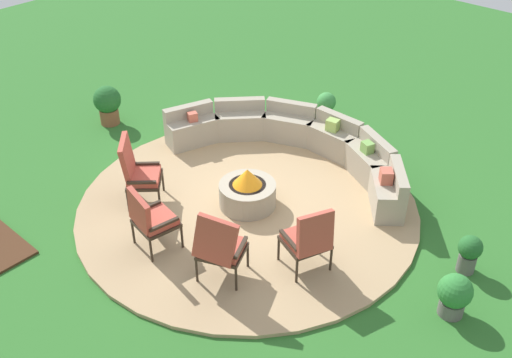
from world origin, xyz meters
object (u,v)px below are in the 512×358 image
(fire_pit, at_px, (247,191))
(potted_plant_0, at_px, (455,294))
(curved_stone_bench, at_px, (299,143))
(potted_plant_3, at_px, (469,252))
(lounge_chair_back_left, at_px, (219,246))
(potted_plant_2, at_px, (108,103))
(lounge_chair_front_left, at_px, (137,171))
(potted_plant_1, at_px, (326,106))
(lounge_chair_back_right, at_px, (309,238))
(lounge_chair_front_right, at_px, (150,218))

(fire_pit, bearing_deg, potted_plant_0, 1.44)
(curved_stone_bench, height_order, potted_plant_3, curved_stone_bench)
(lounge_chair_back_left, bearing_deg, curved_stone_bench, 85.92)
(potted_plant_2, relative_size, potted_plant_3, 1.34)
(lounge_chair_front_left, xyz_separation_m, potted_plant_1, (0.59, 4.14, -0.26))
(lounge_chair_front_left, height_order, potted_plant_2, lounge_chair_front_left)
(fire_pit, relative_size, lounge_chair_back_left, 0.79)
(curved_stone_bench, bearing_deg, potted_plant_1, 108.04)
(lounge_chair_back_right, bearing_deg, lounge_chair_back_left, 162.58)
(lounge_chair_back_left, distance_m, potted_plant_1, 4.82)
(lounge_chair_back_right, bearing_deg, potted_plant_3, -25.93)
(potted_plant_2, bearing_deg, lounge_chair_back_left, -19.53)
(lounge_chair_back_left, relative_size, lounge_chair_back_right, 1.10)
(lounge_chair_back_left, bearing_deg, fire_pit, 96.10)
(lounge_chair_front_left, xyz_separation_m, potted_plant_3, (4.59, 2.05, -0.31))
(lounge_chair_back_left, bearing_deg, potted_plant_3, 21.42)
(potted_plant_1, height_order, potted_plant_2, potted_plant_2)
(lounge_chair_front_right, bearing_deg, potted_plant_1, 105.22)
(lounge_chair_back_left, height_order, potted_plant_1, lounge_chair_back_left)
(fire_pit, xyz_separation_m, lounge_chair_back_right, (1.63, -0.54, 0.29))
(fire_pit, distance_m, potted_plant_3, 3.39)
(lounge_chair_front_left, xyz_separation_m, potted_plant_2, (-2.58, 1.30, -0.20))
(lounge_chair_back_right, height_order, potted_plant_0, lounge_chair_back_right)
(curved_stone_bench, height_order, lounge_chair_front_right, lounge_chair_front_right)
(fire_pit, bearing_deg, lounge_chair_back_right, -18.27)
(curved_stone_bench, bearing_deg, lounge_chair_back_left, -69.73)
(lounge_chair_front_right, xyz_separation_m, potted_plant_0, (3.78, 1.77, -0.26))
(fire_pit, xyz_separation_m, lounge_chair_front_left, (-1.34, -1.08, 0.33))
(lounge_chair_back_right, bearing_deg, lounge_chair_front_right, 141.96)
(lounge_chair_front_left, relative_size, potted_plant_2, 1.48)
(lounge_chair_front_right, relative_size, potted_plant_3, 1.75)
(curved_stone_bench, xyz_separation_m, potted_plant_3, (3.54, -0.68, -0.03))
(curved_stone_bench, xyz_separation_m, lounge_chair_back_right, (1.91, -2.18, 0.24))
(lounge_chair_front_right, bearing_deg, lounge_chair_back_left, 19.68)
(fire_pit, bearing_deg, potted_plant_2, 176.80)
(lounge_chair_back_right, bearing_deg, potted_plant_2, 103.53)
(lounge_chair_back_right, xyz_separation_m, potted_plant_0, (1.85, 0.62, -0.26))
(lounge_chair_front_right, relative_size, potted_plant_2, 1.31)
(fire_pit, distance_m, lounge_chair_front_left, 1.75)
(potted_plant_0, bearing_deg, fire_pit, -178.56)
(lounge_chair_front_right, relative_size, potted_plant_1, 1.55)
(curved_stone_bench, height_order, potted_plant_2, potted_plant_2)
(lounge_chair_back_left, xyz_separation_m, potted_plant_1, (-1.61, 4.54, -0.25))
(fire_pit, xyz_separation_m, curved_stone_bench, (-0.28, 1.65, 0.05))
(potted_plant_1, bearing_deg, fire_pit, -76.32)
(fire_pit, distance_m, potted_plant_2, 3.93)
(lounge_chair_front_left, height_order, potted_plant_0, lounge_chair_front_left)
(lounge_chair_back_right, relative_size, potted_plant_0, 1.68)
(curved_stone_bench, height_order, lounge_chair_front_left, lounge_chair_front_left)
(lounge_chair_front_right, distance_m, lounge_chair_back_left, 1.19)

